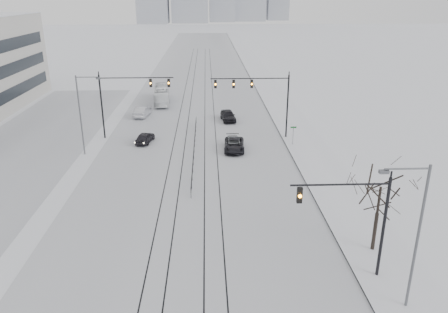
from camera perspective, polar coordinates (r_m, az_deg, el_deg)
road at (r=79.29m, az=-3.38°, el=7.98°), size 22.00×260.00×0.02m
sidewalk_east at (r=80.16m, az=6.41°, el=8.07°), size 5.00×260.00×0.16m
curb at (r=79.84m, az=4.65°, el=8.07°), size 0.10×260.00×0.12m
parking_strip at (r=59.21m, az=-23.52°, el=1.88°), size 14.00×60.00×0.03m
tram_rails at (r=59.93m, az=-3.68°, el=3.81°), size 5.30×180.00×0.01m
traffic_mast_near at (r=28.17m, az=17.29°, el=-7.26°), size 6.10×0.37×7.00m
traffic_mast_ne at (r=54.03m, az=4.84°, el=8.21°), size 9.60×0.37×8.00m
traffic_mast_nw at (r=55.56m, az=-12.80°, el=7.92°), size 9.10×0.37×8.00m
street_light_east at (r=26.18m, az=23.54°, el=-8.74°), size 2.73×0.25×9.00m
street_light_west at (r=50.78m, az=-18.02°, el=5.83°), size 2.73×0.25×9.00m
bare_tree at (r=31.54m, az=19.69°, el=-4.61°), size 4.40×4.40×6.10m
median_fence at (r=50.27m, az=-3.92°, el=1.08°), size 0.06×24.00×1.00m
street_sign at (r=52.81m, az=9.03°, el=3.06°), size 0.70×0.06×2.40m
sedan_sb_inner at (r=54.32m, az=-10.29°, el=2.44°), size 2.29×4.11×1.32m
sedan_sb_outer at (r=66.29m, az=-10.62°, el=5.82°), size 2.29×4.91×1.56m
sedan_nb_front at (r=50.80m, az=1.35°, el=1.52°), size 2.55×5.04×1.37m
sedan_nb_right at (r=51.26m, az=1.28°, el=1.66°), size 1.88×4.52×1.31m
sedan_nb_far at (r=62.87m, az=0.54°, el=5.37°), size 2.37×4.70×1.54m
box_truck at (r=73.94m, az=-8.13°, el=7.96°), size 3.08×10.02×2.75m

